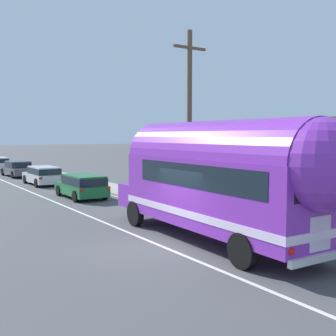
% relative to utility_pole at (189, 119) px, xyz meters
% --- Properties ---
extents(ground_plane, '(300.00, 300.00, 0.00)m').
position_rel_utility_pole_xyz_m(ground_plane, '(-4.48, -4.77, -4.42)').
color(ground_plane, '#4C4C4F').
extents(lane_markings, '(3.86, 80.00, 0.01)m').
position_rel_utility_pole_xyz_m(lane_markings, '(-2.76, 7.23, -4.42)').
color(lane_markings, silver).
rests_on(lane_markings, ground).
extents(sidewalk_slab, '(2.38, 90.00, 0.15)m').
position_rel_utility_pole_xyz_m(sidewalk_slab, '(0.43, 5.23, -4.35)').
color(sidewalk_slab, '#9E9B93').
rests_on(sidewalk_slab, ground).
extents(utility_pole, '(1.80, 0.24, 8.50)m').
position_rel_utility_pole_xyz_m(utility_pole, '(0.00, 0.00, 0.00)').
color(utility_pole, brown).
rests_on(utility_pole, ground).
extents(painted_bus, '(2.80, 10.92, 4.12)m').
position_rel_utility_pole_xyz_m(painted_bus, '(-2.65, -5.57, -2.12)').
color(painted_bus, purple).
rests_on(painted_bus, ground).
extents(car_lead, '(1.96, 4.30, 1.37)m').
position_rel_utility_pole_xyz_m(car_lead, '(-2.68, 6.79, -3.63)').
color(car_lead, '#196633').
rests_on(car_lead, ground).
extents(car_second, '(1.90, 4.42, 1.37)m').
position_rel_utility_pole_xyz_m(car_second, '(-2.65, 14.52, -3.64)').
color(car_second, silver).
rests_on(car_second, ground).
extents(car_third, '(2.09, 4.80, 1.37)m').
position_rel_utility_pole_xyz_m(car_third, '(-2.61, 22.17, -3.68)').
color(car_third, '#474C51').
rests_on(car_third, ground).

